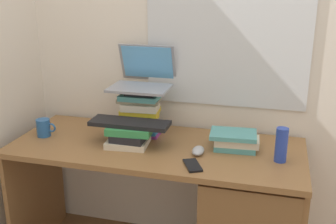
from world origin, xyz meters
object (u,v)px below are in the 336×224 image
Objects in this scene: computer_mouse at (198,151)px; mug at (44,128)px; laptop at (143,77)px; keyboard at (130,123)px; book_stack_side at (235,141)px; cell_phone at (193,165)px; book_stack_tall at (140,113)px; book_stack_keyboard_riser at (130,135)px; desk at (228,213)px; water_bottle at (281,145)px.

mug is (-0.88, 0.02, 0.03)m from computer_mouse.
laptop is 0.78× the size of keyboard.
keyboard is 3.67× the size of mug.
book_stack_side is at bearing 5.02° from mug.
book_stack_side is at bearing 29.85° from cell_phone.
book_stack_tall is 2.27× the size of mug.
book_stack_keyboard_riser is 0.42m from cell_phone.
water_bottle reaches higher than desk.
book_stack_tall is at bearing 151.66° from computer_mouse.
book_stack_tall reaches higher than mug.
mug is (-0.51, -0.24, -0.26)m from laptop.
book_stack_side is 1.92× the size of cell_phone.
keyboard reaches higher than cell_phone.
book_stack_keyboard_riser reaches higher than desk.
book_stack_tall is at bearing 110.49° from cell_phone.
keyboard is at bearing 175.74° from computer_mouse.
cell_phone is (-0.17, -0.26, -0.04)m from book_stack_side.
desk is at bearing 0.63° from mug.
book_stack_side is 0.25m from water_bottle.
laptop is (-0.00, 0.06, 0.19)m from book_stack_tall.
book_stack_side is at bearing -15.59° from laptop.
keyboard is at bearing -89.96° from laptop.
water_bottle is 0.44m from cell_phone.
book_stack_keyboard_riser is at bearing 128.88° from cell_phone.
water_bottle is at bearing -0.96° from keyboard.
book_stack_side reaches higher than cell_phone.
keyboard is (-0.00, -0.17, 0.00)m from book_stack_tall.
cell_phone is at bearing -131.88° from desk.
cell_phone is at bearing -123.49° from book_stack_side.
book_stack_tall is 0.52m from cell_phone.
book_stack_keyboard_riser reaches higher than book_stack_side.
mug is (-0.51, -0.01, -0.07)m from keyboard.
desk is 0.41m from cell_phone.
book_stack_keyboard_riser is 0.35m from laptop.
book_stack_side is 0.63m from laptop.
water_bottle is 1.26× the size of cell_phone.
mug is at bearing -160.24° from book_stack_tall.
cell_phone is at bearing -10.58° from mug.
water_bottle reaches higher than cell_phone.
desk is 1.11m from mug.
mug is at bearing 178.82° from computer_mouse.
book_stack_keyboard_riser is 2.21× the size of mug.
water_bottle is (0.77, -0.01, -0.04)m from keyboard.
book_stack_tall is 0.55m from mug.
book_stack_tall is (-0.53, 0.17, 0.46)m from desk.
book_stack_side is at bearing -9.39° from book_stack_tall.
computer_mouse is at bearing -3.65° from book_stack_keyboard_riser.
cell_phone is (0.88, -0.17, -0.04)m from mug.
book_stack_tall reaches higher than cell_phone.
book_stack_keyboard_riser is 0.38m from computer_mouse.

